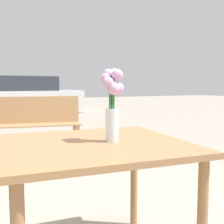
# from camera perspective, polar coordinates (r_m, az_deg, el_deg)

# --- Properties ---
(table_front) EXTENTS (1.01, 0.94, 0.72)m
(table_front) POSITION_cam_1_polar(r_m,az_deg,el_deg) (1.52, -3.48, -9.61)
(table_front) COLOR #9E7047
(table_front) RESTS_ON ground_plane
(flower_vase) EXTENTS (0.12, 0.12, 0.39)m
(flower_vase) POSITION_cam_1_polar(r_m,az_deg,el_deg) (1.48, 0.10, 2.15)
(flower_vase) COLOR silver
(flower_vase) RESTS_ON table_front
(bench_middle) EXTENTS (1.58, 0.65, 0.85)m
(bench_middle) POSITION_cam_1_polar(r_m,az_deg,el_deg) (4.32, -16.82, -2.23)
(bench_middle) COLOR tan
(bench_middle) RESTS_ON ground_plane
(parked_car) EXTENTS (4.22, 1.96, 1.32)m
(parked_car) POSITION_cam_1_polar(r_m,az_deg,el_deg) (10.63, -17.79, 3.14)
(parked_car) COLOR silver
(parked_car) RESTS_ON ground_plane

